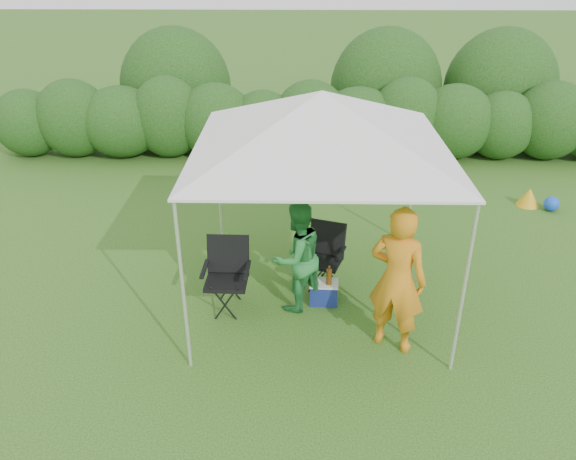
{
  "coord_description": "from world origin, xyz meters",
  "views": [
    {
      "loc": [
        -0.28,
        -6.02,
        4.41
      ],
      "look_at": [
        -0.4,
        0.4,
        1.05
      ],
      "focal_mm": 35.0,
      "sensor_mm": 36.0,
      "label": 1
    }
  ],
  "objects_px": {
    "canopy": "(321,121)",
    "woman": "(297,257)",
    "man": "(397,280)",
    "chair_left": "(227,270)",
    "cooler": "(324,292)",
    "chair_right": "(324,251)"
  },
  "relations": [
    {
      "from": "canopy",
      "to": "woman",
      "type": "distance_m",
      "value": 1.75
    },
    {
      "from": "canopy",
      "to": "man",
      "type": "relative_size",
      "value": 1.68
    },
    {
      "from": "woman",
      "to": "canopy",
      "type": "bearing_deg",
      "value": -170.6
    },
    {
      "from": "canopy",
      "to": "woman",
      "type": "relative_size",
      "value": 2.05
    },
    {
      "from": "canopy",
      "to": "chair_left",
      "type": "xyz_separation_m",
      "value": [
        -1.19,
        -0.29,
        -1.91
      ]
    },
    {
      "from": "man",
      "to": "cooler",
      "type": "distance_m",
      "value": 1.4
    },
    {
      "from": "canopy",
      "to": "cooler",
      "type": "xyz_separation_m",
      "value": [
        0.09,
        -0.2,
        -2.3
      ]
    },
    {
      "from": "chair_right",
      "to": "cooler",
      "type": "distance_m",
      "value": 0.61
    },
    {
      "from": "canopy",
      "to": "woman",
      "type": "xyz_separation_m",
      "value": [
        -0.28,
        -0.29,
        -1.71
      ]
    },
    {
      "from": "chair_right",
      "to": "man",
      "type": "relative_size",
      "value": 0.49
    },
    {
      "from": "man",
      "to": "cooler",
      "type": "height_order",
      "value": "man"
    },
    {
      "from": "chair_left",
      "to": "man",
      "type": "height_order",
      "value": "man"
    },
    {
      "from": "chair_right",
      "to": "chair_left",
      "type": "distance_m",
      "value": 1.42
    },
    {
      "from": "canopy",
      "to": "cooler",
      "type": "relative_size",
      "value": 7.81
    },
    {
      "from": "chair_right",
      "to": "canopy",
      "type": "bearing_deg",
      "value": -90.86
    },
    {
      "from": "woman",
      "to": "cooler",
      "type": "distance_m",
      "value": 0.7
    },
    {
      "from": "canopy",
      "to": "woman",
      "type": "bearing_deg",
      "value": -133.84
    },
    {
      "from": "man",
      "to": "cooler",
      "type": "relative_size",
      "value": 4.66
    },
    {
      "from": "chair_left",
      "to": "man",
      "type": "distance_m",
      "value": 2.24
    },
    {
      "from": "chair_right",
      "to": "woman",
      "type": "bearing_deg",
      "value": -104.31
    },
    {
      "from": "chair_left",
      "to": "woman",
      "type": "bearing_deg",
      "value": 1.4
    },
    {
      "from": "canopy",
      "to": "man",
      "type": "bearing_deg",
      "value": -50.77
    }
  ]
}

